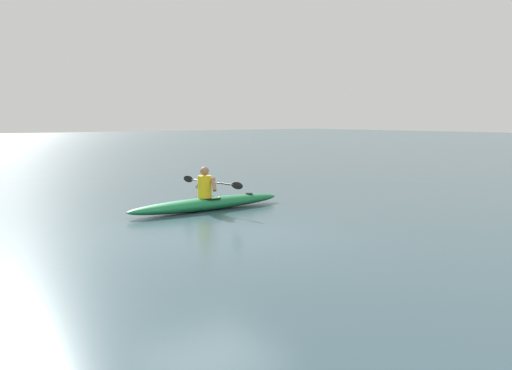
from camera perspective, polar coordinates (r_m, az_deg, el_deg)
ground_plane at (r=11.20m, az=-4.31°, el=-4.78°), size 160.00×160.00×0.00m
kayak at (r=14.14m, az=-4.68°, el=-1.80°), size 4.35×0.75×0.30m
kayaker at (r=14.04m, az=-4.90°, el=0.07°), size 0.42×2.35×0.74m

